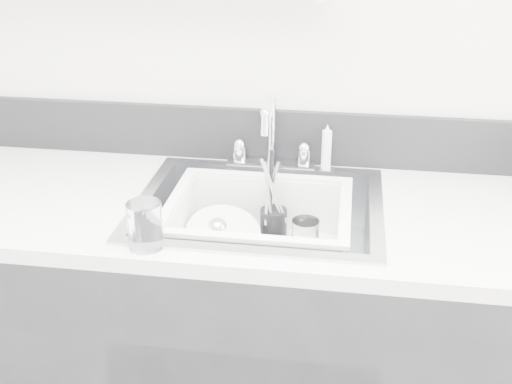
# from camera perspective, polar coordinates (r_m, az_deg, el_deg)

# --- Properties ---
(counter_run) EXTENTS (3.20, 0.62, 0.92)m
(counter_run) POSITION_cam_1_polar(r_m,az_deg,el_deg) (1.92, 0.23, -13.47)
(counter_run) COLOR black
(counter_run) RESTS_ON ground
(backsplash) EXTENTS (3.20, 0.02, 0.16)m
(backsplash) POSITION_cam_1_polar(r_m,az_deg,el_deg) (1.91, 1.56, 4.99)
(backsplash) COLOR black
(backsplash) RESTS_ON counter_run
(sink) EXTENTS (0.64, 0.52, 0.20)m
(sink) POSITION_cam_1_polar(r_m,az_deg,el_deg) (1.71, 0.25, -3.81)
(sink) COLOR silver
(sink) RESTS_ON counter_run
(faucet) EXTENTS (0.26, 0.18, 0.23)m
(faucet) POSITION_cam_1_polar(r_m,az_deg,el_deg) (1.87, 1.35, 3.87)
(faucet) COLOR silver
(faucet) RESTS_ON counter_run
(side_sprayer) EXTENTS (0.03, 0.03, 0.14)m
(side_sprayer) POSITION_cam_1_polar(r_m,az_deg,el_deg) (1.86, 6.29, 3.96)
(side_sprayer) COLOR white
(side_sprayer) RESTS_ON counter_run
(wash_tub) EXTENTS (0.51, 0.43, 0.19)m
(wash_tub) POSITION_cam_1_polar(r_m,az_deg,el_deg) (1.70, 0.24, -3.61)
(wash_tub) COLOR white
(wash_tub) RESTS_ON sink
(plate_stack) EXTENTS (0.25, 0.24, 0.10)m
(plate_stack) POSITION_cam_1_polar(r_m,az_deg,el_deg) (1.75, -2.62, -4.57)
(plate_stack) COLOR white
(plate_stack) RESTS_ON wash_tub
(utensil_cup) EXTENTS (0.08, 0.08, 0.25)m
(utensil_cup) POSITION_cam_1_polar(r_m,az_deg,el_deg) (1.79, 1.55, -2.68)
(utensil_cup) COLOR black
(utensil_cup) RESTS_ON wash_tub
(ladle) EXTENTS (0.23, 0.25, 0.07)m
(ladle) POSITION_cam_1_polar(r_m,az_deg,el_deg) (1.73, -2.45, -4.67)
(ladle) COLOR silver
(ladle) RESTS_ON wash_tub
(tumbler_in_tub) EXTENTS (0.08, 0.08, 0.11)m
(tumbler_in_tub) POSITION_cam_1_polar(r_m,az_deg,el_deg) (1.72, 4.38, -4.11)
(tumbler_in_tub) COLOR white
(tumbler_in_tub) RESTS_ON wash_tub
(tumbler_counter) EXTENTS (0.09, 0.09, 0.11)m
(tumbler_counter) POSITION_cam_1_polar(r_m,az_deg,el_deg) (1.48, -9.83, -2.94)
(tumbler_counter) COLOR white
(tumbler_counter) RESTS_ON counter_run
(bowl_small) EXTENTS (0.12, 0.12, 0.04)m
(bowl_small) POSITION_cam_1_polar(r_m,az_deg,el_deg) (1.68, 2.15, -6.28)
(bowl_small) COLOR white
(bowl_small) RESTS_ON wash_tub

